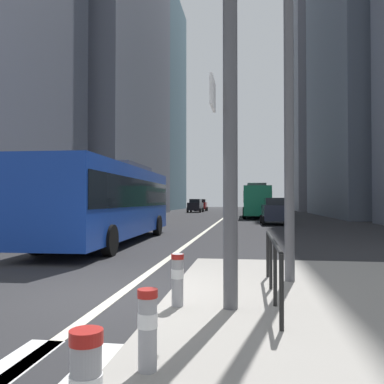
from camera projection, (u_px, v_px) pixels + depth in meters
name	position (u px, v px, depth m)	size (l,w,h in m)	color
ground_plane	(212.00, 226.00, 27.27)	(160.00, 160.00, 0.00)	#28282B
lane_centre_line	(222.00, 219.00, 37.17)	(0.20, 80.00, 0.01)	beige
office_tower_left_far	(150.00, 101.00, 76.98)	(10.24, 24.99, 41.42)	slate
office_tower_right_mid	(379.00, 0.00, 45.43)	(12.49, 24.02, 48.52)	slate
office_tower_right_far	(330.00, 70.00, 72.55)	(13.52, 20.44, 50.10)	gray
city_bus_blue_oncoming	(111.00, 199.00, 16.78)	(2.89, 11.92, 3.40)	#14389E
city_bus_red_receding	(256.00, 200.00, 41.65)	(2.78, 11.53, 3.40)	#198456
car_oncoming_mid	(195.00, 206.00, 59.00)	(2.14, 4.15, 1.94)	black
car_receding_near	(256.00, 206.00, 52.85)	(2.09, 4.16, 1.94)	#B2A899
car_receding_far	(275.00, 211.00, 29.65)	(2.10, 4.17, 1.94)	#232838
car_oncoming_far	(201.00, 205.00, 66.58)	(2.17, 4.35, 1.94)	maroon
traffic_signal_gantry	(102.00, 53.00, 6.41)	(6.08, 0.65, 6.00)	#515156
street_lamp_post	(289.00, 28.00, 8.26)	(5.50, 0.32, 8.00)	#56565B
bollard_left	(148.00, 325.00, 3.86)	(0.20, 0.20, 0.77)	#99999E
bollard_right	(178.00, 277.00, 6.22)	(0.20, 0.20, 0.80)	#99999E
pedestrian_railing	(273.00, 255.00, 6.81)	(0.06, 3.62, 0.98)	black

